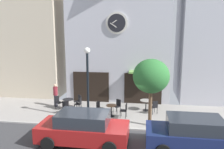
{
  "coord_description": "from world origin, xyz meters",
  "views": [
    {
      "loc": [
        1.22,
        -11.77,
        5.3
      ],
      "look_at": [
        -0.83,
        2.44,
        2.61
      ],
      "focal_mm": 36.51,
      "sensor_mm": 36.0,
      "label": 1
    }
  ],
  "objects_px": {
    "parked_car_red": "(83,128)",
    "cafe_chair_facing_street": "(79,103)",
    "street_lamp": "(88,84)",
    "cafe_chair_under_awning": "(154,106)",
    "cafe_table_near_curb": "(146,103)",
    "cafe_chair_facing_wall": "(118,105)",
    "cafe_table_center_right": "(111,109)",
    "cafe_chair_right_end": "(65,106)",
    "parked_car_navy": "(194,134)",
    "cafe_chair_mid_row": "(79,100)",
    "cafe_chair_outer": "(99,107)",
    "cafe_chair_near_tree": "(58,101)",
    "street_tree": "(151,77)",
    "cafe_chair_near_lamp": "(125,109)",
    "cafe_table_center": "(68,102)",
    "pedestrian_maroon": "(56,95)"
  },
  "relations": [
    {
      "from": "cafe_chair_near_lamp",
      "to": "cafe_chair_right_end",
      "type": "xyz_separation_m",
      "value": [
        -3.9,
        0.09,
        0.0
      ]
    },
    {
      "from": "parked_car_red",
      "to": "cafe_chair_facing_street",
      "type": "bearing_deg",
      "value": 108.74
    },
    {
      "from": "cafe_chair_facing_wall",
      "to": "cafe_chair_facing_street",
      "type": "distance_m",
      "value": 2.65
    },
    {
      "from": "street_lamp",
      "to": "cafe_table_near_curb",
      "type": "distance_m",
      "value": 4.45
    },
    {
      "from": "cafe_table_near_curb",
      "to": "cafe_chair_facing_wall",
      "type": "xyz_separation_m",
      "value": [
        -1.87,
        -0.71,
        -0.01
      ]
    },
    {
      "from": "street_lamp",
      "to": "parked_car_navy",
      "type": "xyz_separation_m",
      "value": [
        5.64,
        -2.96,
        -1.48
      ]
    },
    {
      "from": "street_tree",
      "to": "cafe_chair_near_lamp",
      "type": "distance_m",
      "value": 2.98
    },
    {
      "from": "cafe_chair_facing_street",
      "to": "parked_car_red",
      "type": "relative_size",
      "value": 0.21
    },
    {
      "from": "cafe_chair_facing_street",
      "to": "pedestrian_maroon",
      "type": "height_order",
      "value": "pedestrian_maroon"
    },
    {
      "from": "street_lamp",
      "to": "cafe_chair_right_end",
      "type": "height_order",
      "value": "street_lamp"
    },
    {
      "from": "cafe_chair_under_awning",
      "to": "cafe_chair_near_tree",
      "type": "distance_m",
      "value": 6.63
    },
    {
      "from": "cafe_chair_near_tree",
      "to": "cafe_chair_right_end",
      "type": "bearing_deg",
      "value": -47.53
    },
    {
      "from": "cafe_chair_under_awning",
      "to": "cafe_chair_mid_row",
      "type": "relative_size",
      "value": 1.0
    },
    {
      "from": "street_lamp",
      "to": "cafe_chair_under_awning",
      "type": "xyz_separation_m",
      "value": [
        4.05,
        1.52,
        -1.71
      ]
    },
    {
      "from": "cafe_table_near_curb",
      "to": "cafe_chair_mid_row",
      "type": "bearing_deg",
      "value": -179.75
    },
    {
      "from": "cafe_table_center_right",
      "to": "cafe_table_near_curb",
      "type": "height_order",
      "value": "cafe_table_center_right"
    },
    {
      "from": "cafe_table_center",
      "to": "parked_car_red",
      "type": "relative_size",
      "value": 0.18
    },
    {
      "from": "cafe_table_center",
      "to": "cafe_chair_facing_street",
      "type": "height_order",
      "value": "cafe_chair_facing_street"
    },
    {
      "from": "cafe_chair_near_tree",
      "to": "street_tree",
      "type": "bearing_deg",
      "value": -18.09
    },
    {
      "from": "cafe_table_center_right",
      "to": "cafe_chair_near_lamp",
      "type": "relative_size",
      "value": 0.82
    },
    {
      "from": "cafe_chair_under_awning",
      "to": "parked_car_navy",
      "type": "distance_m",
      "value": 4.76
    },
    {
      "from": "cafe_chair_outer",
      "to": "parked_car_navy",
      "type": "distance_m",
      "value": 6.35
    },
    {
      "from": "cafe_table_near_curb",
      "to": "cafe_chair_mid_row",
      "type": "height_order",
      "value": "cafe_chair_mid_row"
    },
    {
      "from": "cafe_chair_facing_wall",
      "to": "cafe_chair_right_end",
      "type": "height_order",
      "value": "same"
    },
    {
      "from": "cafe_table_center",
      "to": "parked_car_red",
      "type": "xyz_separation_m",
      "value": [
        2.31,
        -4.5,
        0.2
      ]
    },
    {
      "from": "street_lamp",
      "to": "cafe_table_near_curb",
      "type": "xyz_separation_m",
      "value": [
        3.51,
        2.13,
        -1.7
      ]
    },
    {
      "from": "cafe_chair_facing_wall",
      "to": "street_lamp",
      "type": "bearing_deg",
      "value": -139.13
    },
    {
      "from": "street_lamp",
      "to": "cafe_chair_outer",
      "type": "xyz_separation_m",
      "value": [
        0.53,
        0.81,
        -1.71
      ]
    },
    {
      "from": "cafe_chair_near_tree",
      "to": "parked_car_navy",
      "type": "bearing_deg",
      "value": -29.23
    },
    {
      "from": "street_tree",
      "to": "cafe_chair_right_end",
      "type": "distance_m",
      "value": 6.02
    },
    {
      "from": "street_tree",
      "to": "parked_car_red",
      "type": "xyz_separation_m",
      "value": [
        -3.21,
        -2.6,
        -2.11
      ]
    },
    {
      "from": "cafe_table_center_right",
      "to": "cafe_chair_right_end",
      "type": "bearing_deg",
      "value": 179.94
    },
    {
      "from": "cafe_table_center_right",
      "to": "pedestrian_maroon",
      "type": "xyz_separation_m",
      "value": [
        -4.25,
        1.39,
        0.36
      ]
    },
    {
      "from": "cafe_chair_near_tree",
      "to": "cafe_chair_mid_row",
      "type": "xyz_separation_m",
      "value": [
        1.33,
        0.48,
        0.0
      ]
    },
    {
      "from": "street_tree",
      "to": "cafe_chair_right_end",
      "type": "relative_size",
      "value": 4.29
    },
    {
      "from": "cafe_chair_right_end",
      "to": "cafe_chair_mid_row",
      "type": "bearing_deg",
      "value": 71.96
    },
    {
      "from": "street_tree",
      "to": "cafe_chair_mid_row",
      "type": "distance_m",
      "value": 6.05
    },
    {
      "from": "cafe_chair_mid_row",
      "to": "cafe_chair_under_awning",
      "type": "bearing_deg",
      "value": -6.44
    },
    {
      "from": "cafe_chair_facing_wall",
      "to": "cafe_chair_facing_street",
      "type": "xyz_separation_m",
      "value": [
        -2.65,
        0.05,
        0.0
      ]
    },
    {
      "from": "cafe_chair_near_lamp",
      "to": "cafe_chair_right_end",
      "type": "bearing_deg",
      "value": 178.72
    },
    {
      "from": "street_tree",
      "to": "cafe_chair_under_awning",
      "type": "relative_size",
      "value": 4.29
    },
    {
      "from": "street_lamp",
      "to": "cafe_chair_right_end",
      "type": "distance_m",
      "value": 2.52
    },
    {
      "from": "cafe_table_center",
      "to": "cafe_chair_facing_street",
      "type": "xyz_separation_m",
      "value": [
        0.78,
        -0.01,
        -0.03
      ]
    },
    {
      "from": "cafe_chair_facing_street",
      "to": "cafe_chair_near_lamp",
      "type": "bearing_deg",
      "value": -15.28
    },
    {
      "from": "cafe_chair_outer",
      "to": "cafe_chair_facing_street",
      "type": "xyz_separation_m",
      "value": [
        -1.54,
        0.66,
        0.0
      ]
    },
    {
      "from": "parked_car_navy",
      "to": "cafe_table_center_right",
      "type": "bearing_deg",
      "value": 139.77
    },
    {
      "from": "cafe_table_near_curb",
      "to": "cafe_chair_facing_wall",
      "type": "relative_size",
      "value": 0.89
    },
    {
      "from": "street_lamp",
      "to": "cafe_table_near_curb",
      "type": "relative_size",
      "value": 5.53
    },
    {
      "from": "cafe_chair_under_awning",
      "to": "cafe_chair_facing_wall",
      "type": "distance_m",
      "value": 2.41
    },
    {
      "from": "street_lamp",
      "to": "cafe_chair_facing_street",
      "type": "distance_m",
      "value": 2.47
    }
  ]
}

